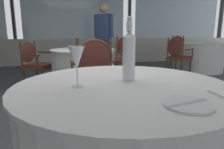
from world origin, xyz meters
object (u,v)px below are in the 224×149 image
Objects in this scene: wine_glass at (77,58)px; dining_chair_1_1 at (179,48)px; dining_chair_0_0 at (120,56)px; dining_chair_0_2 at (93,71)px; dining_chair_0_1 at (35,61)px; side_plate at (188,104)px; water_bottle at (129,55)px; diner_person_1 at (104,35)px; dining_chair_1_2 at (177,54)px.

wine_glass is 0.22× the size of dining_chair_1_1.
dining_chair_0_2 is (-0.78, -1.51, -0.00)m from dining_chair_0_0.
dining_chair_1_1 is at bearing 52.45° from dining_chair_0_1.
dining_chair_0_0 is (1.06, 2.96, -0.35)m from wine_glass.
side_plate is at bearing -44.93° from dining_chair_0_1.
dining_chair_0_2 reaches higher than wine_glass.
diner_person_1 is (0.58, 3.83, 0.08)m from water_bottle.
water_bottle is at bearing -152.89° from dining_chair_1_2.
wine_glass reaches higher than dining_chair_0_1.
dining_chair_1_2 is at bearing 51.67° from wine_glass.
wine_glass reaches higher than side_plate.
side_plate is at bearing 46.31° from dining_chair_0_0.
dining_chair_0_2 is at bearing 93.99° from side_plate.
dining_chair_1_2 is (3.20, 0.38, 0.02)m from dining_chair_0_1.
side_plate is 1.84m from dining_chair_0_2.
dining_chair_0_2 reaches higher than side_plate.
dining_chair_0_1 is (-1.04, 3.26, -0.25)m from side_plate.
side_plate is 0.20× the size of dining_chair_0_2.
dining_chair_1_1 reaches higher than dining_chair_0_1.
dining_chair_1_1 is 1.89m from dining_chair_1_2.
dining_chair_1_1 is (3.19, 5.23, -0.22)m from side_plate.
diner_person_1 is (0.61, 2.47, 0.43)m from dining_chair_0_2.
dining_chair_1_2 reaches higher than dining_chair_0_1.
dining_chair_0_0 is (0.75, 2.87, -0.35)m from water_bottle.
dining_chair_0_0 is at bearing 49.91° from diner_person_1.
dining_chair_0_2 is 1.06× the size of dining_chair_1_2.
dining_chair_0_1 is at bearing 107.65° from side_plate.
side_plate is 0.22× the size of dining_chair_0_1.
diner_person_1 reaches higher than dining_chair_0_1.
water_bottle is 5.80m from dining_chair_1_1.
dining_chair_1_2 is at bearing 34.12° from dining_chair_0_1.
dining_chair_0_0 is at bearing 70.28° from wine_glass.
side_plate is 0.92× the size of wine_glass.
dining_chair_1_2 is at bearing -54.32° from dining_chair_0_2.
diner_person_1 reaches higher than water_bottle.
side_plate is at bearing 33.23° from diner_person_1.
wine_glass is at bearing 136.93° from side_plate.
dining_chair_0_1 is 0.95× the size of dining_chair_1_2.
water_bottle reaches higher than dining_chair_0_0.
dining_chair_0_1 is 4.66m from dining_chair_1_1.
side_plate is 6.13m from dining_chair_1_1.
dining_chair_0_0 reaches higher than side_plate.
wine_glass is (-0.40, 0.38, 0.15)m from side_plate.
dining_chair_0_0 is at bearing -29.93° from dining_chair_0_2.
wine_glass is 0.12× the size of diner_person_1.
dining_chair_1_2 is 0.54× the size of diner_person_1.
wine_glass is at bearing -164.85° from water_bottle.
wine_glass is 3.16m from dining_chair_0_0.
dining_chair_0_2 is at bearing 25.77° from diner_person_1.
dining_chair_1_2 is (1.51, 0.30, -0.03)m from dining_chair_0_0.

